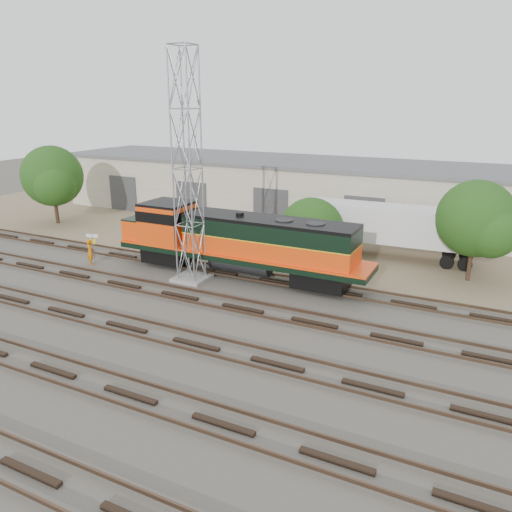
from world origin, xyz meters
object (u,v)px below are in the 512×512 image
at_px(signal_tower, 188,173).
at_px(semi_trailer, 392,226).
at_px(worker, 90,252).
at_px(locomotive, 236,241).

bearing_deg(signal_tower, semi_trailer, 45.01).
height_order(signal_tower, semi_trailer, signal_tower).
bearing_deg(worker, signal_tower, -141.20).
xyz_separation_m(locomotive, signal_tower, (-2.11, -1.85, 4.26)).
height_order(locomotive, worker, locomotive).
distance_m(signal_tower, semi_trailer, 14.70).
height_order(locomotive, signal_tower, signal_tower).
distance_m(worker, semi_trailer, 20.57).
distance_m(locomotive, signal_tower, 5.11).
bearing_deg(semi_trailer, worker, -151.64).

